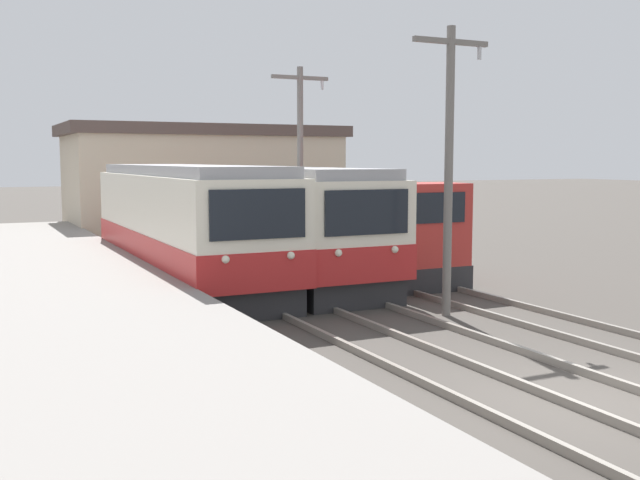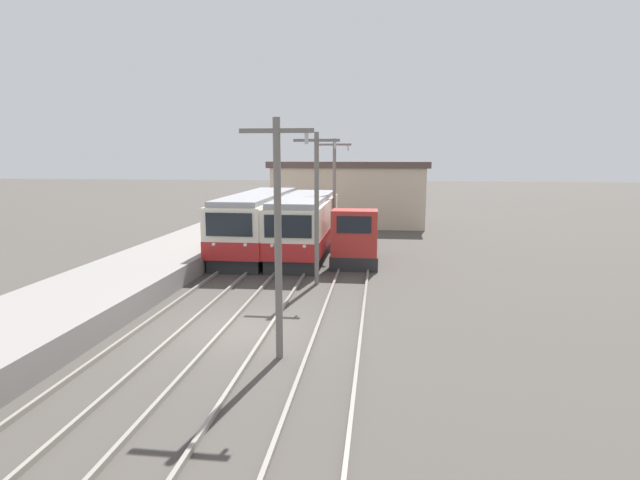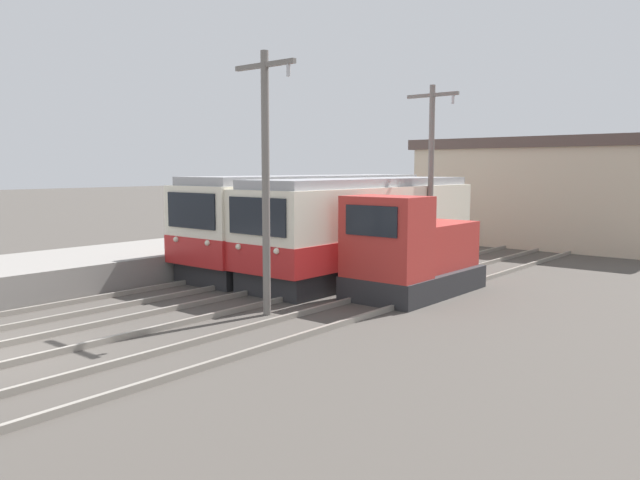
{
  "view_description": "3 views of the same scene",
  "coord_description": "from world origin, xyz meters",
  "px_view_note": "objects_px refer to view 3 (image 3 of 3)",
  "views": [
    {
      "loc": [
        -8.51,
        -8.08,
        3.65
      ],
      "look_at": [
        -0.65,
        8.16,
        1.71
      ],
      "focal_mm": 42.0,
      "sensor_mm": 36.0,
      "label": 1
    },
    {
      "loc": [
        4.46,
        -15.29,
        5.66
      ],
      "look_at": [
        1.43,
        9.62,
        1.41
      ],
      "focal_mm": 28.0,
      "sensor_mm": 36.0,
      "label": 2
    },
    {
      "loc": [
        12.84,
        -5.08,
        3.77
      ],
      "look_at": [
        1.01,
        9.18,
        1.63
      ],
      "focal_mm": 35.0,
      "sensor_mm": 36.0,
      "label": 3
    }
  ],
  "objects_px": {
    "catenary_mast_mid": "(266,173)",
    "commuter_train_center": "(365,231)",
    "commuter_train_left": "(312,224)",
    "catenary_mast_far": "(431,172)",
    "shunting_locomotive": "(411,255)"
  },
  "relations": [
    {
      "from": "shunting_locomotive",
      "to": "catenary_mast_far",
      "type": "distance_m",
      "value": 4.69
    },
    {
      "from": "commuter_train_left",
      "to": "commuter_train_center",
      "type": "distance_m",
      "value": 2.84
    },
    {
      "from": "commuter_train_center",
      "to": "shunting_locomotive",
      "type": "relative_size",
      "value": 2.25
    },
    {
      "from": "catenary_mast_far",
      "to": "shunting_locomotive",
      "type": "bearing_deg",
      "value": -68.11
    },
    {
      "from": "commuter_train_center",
      "to": "catenary_mast_far",
      "type": "relative_size",
      "value": 1.6
    },
    {
      "from": "commuter_train_left",
      "to": "catenary_mast_far",
      "type": "relative_size",
      "value": 1.77
    },
    {
      "from": "commuter_train_center",
      "to": "shunting_locomotive",
      "type": "height_order",
      "value": "commuter_train_center"
    },
    {
      "from": "shunting_locomotive",
      "to": "catenary_mast_mid",
      "type": "xyz_separation_m",
      "value": [
        -1.49,
        -4.59,
        2.44
      ]
    },
    {
      "from": "commuter_train_left",
      "to": "catenary_mast_mid",
      "type": "xyz_separation_m",
      "value": [
        4.31,
        -6.88,
        2.01
      ]
    },
    {
      "from": "shunting_locomotive",
      "to": "commuter_train_center",
      "type": "bearing_deg",
      "value": 148.85
    },
    {
      "from": "catenary_mast_mid",
      "to": "catenary_mast_far",
      "type": "bearing_deg",
      "value": 90.0
    },
    {
      "from": "commuter_train_left",
      "to": "catenary_mast_far",
      "type": "distance_m",
      "value": 4.97
    },
    {
      "from": "commuter_train_left",
      "to": "shunting_locomotive",
      "type": "bearing_deg",
      "value": -21.5
    },
    {
      "from": "catenary_mast_mid",
      "to": "commuter_train_center",
      "type": "bearing_deg",
      "value": 103.25
    },
    {
      "from": "commuter_train_left",
      "to": "shunting_locomotive",
      "type": "relative_size",
      "value": 2.49
    }
  ]
}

